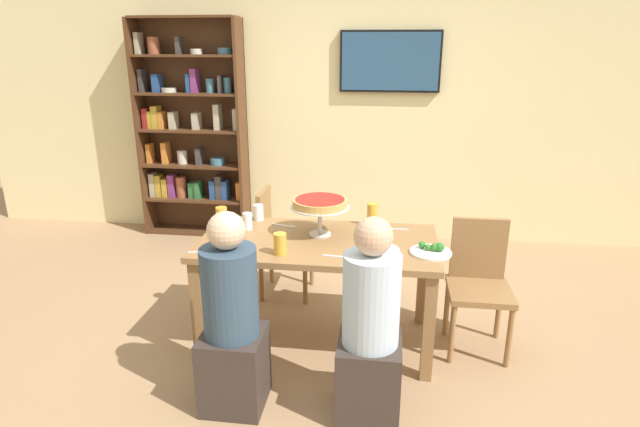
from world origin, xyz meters
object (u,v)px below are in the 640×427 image
object	(u,v)px
water_glass_clear_far	(227,236)
water_glass_clear_spare	(247,221)
television	(390,61)
beer_glass_amber_short	(372,214)
salad_plate_far_diner	(431,250)
salad_plate_near_diner	(379,249)
diner_near_right	(370,335)
cutlery_spare_fork	(235,220)
beer_glass_amber_spare	(222,218)
deep_dish_pizza_stand	(320,205)
diner_near_left	(232,327)
beer_glass_amber_tall	(280,244)
cutlery_knife_near	(284,226)
dining_table	(318,254)
chair_far_left	(278,237)
chair_head_east	(479,279)
bookshelf	(191,132)
cutlery_fork_far	(337,256)
cutlery_fork_near	(203,252)
cutlery_knife_far	(395,229)
water_glass_clear_near	(258,212)

from	to	relation	value
water_glass_clear_far	water_glass_clear_spare	xyz separation A→B (m)	(0.06, 0.30, 0.00)
television	beer_glass_amber_short	size ratio (longest dim) A/B	6.14
salad_plate_far_diner	water_glass_clear_far	xyz separation A→B (m)	(-1.28, -0.03, 0.04)
salad_plate_near_diner	beer_glass_amber_short	xyz separation A→B (m)	(-0.06, 0.48, 0.07)
television	water_glass_clear_far	xyz separation A→B (m)	(-0.97, -2.26, -0.99)
diner_near_right	cutlery_spare_fork	distance (m)	1.47
salad_plate_near_diner	beer_glass_amber_spare	bearing A→B (deg)	165.38
deep_dish_pizza_stand	diner_near_left	bearing A→B (deg)	-114.57
diner_near_left	deep_dish_pizza_stand	world-z (taller)	diner_near_left
beer_glass_amber_tall	cutlery_knife_near	bearing A→B (deg)	98.96
dining_table	diner_near_right	bearing A→B (deg)	-61.92
chair_far_left	beer_glass_amber_spare	world-z (taller)	beer_glass_amber_spare
chair_head_east	salad_plate_far_diner	xyz separation A→B (m)	(-0.34, -0.22, 0.27)
bookshelf	cutlery_spare_fork	world-z (taller)	bookshelf
diner_near_left	beer_glass_amber_tall	distance (m)	0.59
beer_glass_amber_spare	cutlery_spare_fork	size ratio (longest dim) A/B	0.83
water_glass_clear_spare	salad_plate_far_diner	bearing A→B (deg)	-12.20
chair_head_east	beer_glass_amber_spare	xyz separation A→B (m)	(-1.75, 0.05, 0.33)
bookshelf	diner_near_right	xyz separation A→B (m)	(1.99, -2.72, -0.60)
water_glass_clear_far	water_glass_clear_spare	world-z (taller)	same
dining_table	cutlery_fork_far	world-z (taller)	cutlery_fork_far
diner_near_right	cutlery_knife_near	bearing A→B (deg)	34.46
television	beer_glass_amber_tall	world-z (taller)	television
bookshelf	beer_glass_amber_short	xyz separation A→B (m)	(1.95, -1.67, -0.27)
diner_near_right	cutlery_fork_near	distance (m)	1.15
diner_near_right	chair_far_left	distance (m)	1.60
chair_far_left	cutlery_fork_near	size ratio (longest dim) A/B	4.83
chair_head_east	chair_far_left	bearing A→B (deg)	-21.75
television	beer_glass_amber_tall	distance (m)	2.64
deep_dish_pizza_stand	cutlery_spare_fork	bearing A→B (deg)	161.50
salad_plate_near_diner	water_glass_clear_spare	world-z (taller)	water_glass_clear_spare
cutlery_fork_near	cutlery_knife_near	xyz separation A→B (m)	(0.40, 0.55, 0.00)
cutlery_knife_far	chair_far_left	bearing A→B (deg)	-26.33
cutlery_knife_far	cutlery_spare_fork	bearing A→B (deg)	-4.56
diner_near_left	cutlery_knife_far	bearing A→B (deg)	-41.18
bookshelf	cutlery_spare_fork	bearing A→B (deg)	-60.50
beer_glass_amber_short	cutlery_knife_far	world-z (taller)	beer_glass_amber_short
beer_glass_amber_tall	cutlery_fork_near	world-z (taller)	beer_glass_amber_tall
diner_near_left	cutlery_knife_near	xyz separation A→B (m)	(0.10, 0.97, 0.25)
beer_glass_amber_short	water_glass_clear_spare	size ratio (longest dim) A/B	1.34
deep_dish_pizza_stand	bookshelf	bearing A→B (deg)	130.10
diner_near_right	cutlery_fork_near	bearing A→B (deg)	69.12
chair_far_left	water_glass_clear_spare	bearing A→B (deg)	-9.59
beer_glass_amber_spare	water_glass_clear_far	distance (m)	0.33
cutlery_fork_far	bookshelf	bearing A→B (deg)	132.72
television	deep_dish_pizza_stand	xyz separation A→B (m)	(-0.40, -2.01, -0.84)
television	diner_near_left	bearing A→B (deg)	-105.39
deep_dish_pizza_stand	water_glass_clear_near	distance (m)	0.57
television	cutlery_fork_far	bearing A→B (deg)	-96.14
diner_near_left	salad_plate_far_diner	bearing A→B (deg)	-61.22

